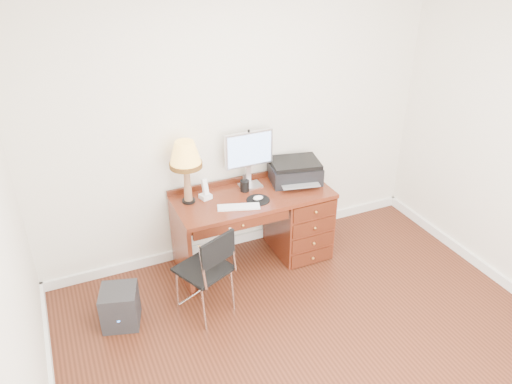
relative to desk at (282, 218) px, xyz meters
name	(u,v)px	position (x,y,z in m)	size (l,w,h in m)	color
ground	(324,356)	(-0.32, -1.40, -0.41)	(4.00, 4.00, 0.00)	#39180D
room_shell	(288,302)	(-0.32, -0.77, -0.36)	(4.00, 4.00, 4.00)	white
desk	(282,218)	(0.00, 0.00, 0.00)	(1.50, 0.67, 0.75)	maroon
monitor	(249,152)	(-0.27, 0.20, 0.69)	(0.48, 0.16, 0.55)	silver
keyboard	(239,207)	(-0.54, -0.17, 0.34)	(0.38, 0.11, 0.01)	white
mouse_pad	(258,199)	(-0.32, -0.12, 0.35)	(0.22, 0.22, 0.04)	black
printer	(295,171)	(0.18, 0.10, 0.44)	(0.55, 0.47, 0.21)	black
leg_lamp	(185,158)	(-0.92, 0.12, 0.78)	(0.29, 0.29, 0.60)	black
phone	(205,193)	(-0.75, 0.11, 0.40)	(0.12, 0.12, 0.20)	white
pen_cup	(245,186)	(-0.36, 0.10, 0.39)	(0.09, 0.09, 0.11)	black
chair	(206,267)	(-1.00, -0.57, 0.10)	(0.52, 0.53, 0.84)	black
equipment_box	(120,307)	(-1.71, -0.38, -0.24)	(0.30, 0.30, 0.35)	black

